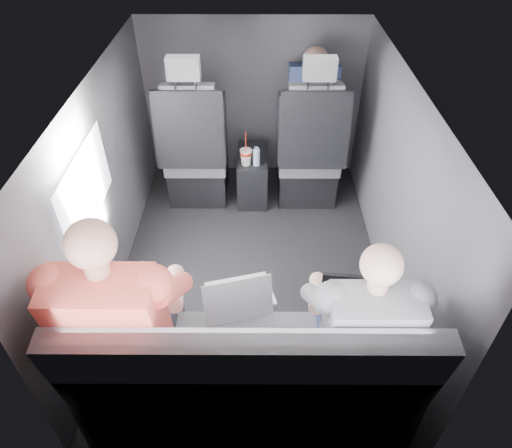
{
  "coord_description": "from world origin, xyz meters",
  "views": [
    {
      "loc": [
        0.04,
        -2.3,
        2.33
      ],
      "look_at": [
        0.03,
        -0.05,
        0.44
      ],
      "focal_mm": 32.0,
      "sensor_mm": 36.0,
      "label": 1
    }
  ],
  "objects_px": {
    "water_bottle": "(256,157)",
    "passenger_front_right": "(312,103)",
    "laptop_white": "(121,292)",
    "laptop_black": "(351,294)",
    "soda_cup": "(246,156)",
    "front_seat_left": "(196,157)",
    "passenger_rear_left": "(124,316)",
    "passenger_rear_right": "(359,323)",
    "laptop_silver": "(239,296)",
    "front_seat_right": "(309,157)",
    "center_console": "(253,175)",
    "rear_bench": "(248,377)"
  },
  "relations": [
    {
      "from": "soda_cup",
      "to": "laptop_silver",
      "type": "bearing_deg",
      "value": -89.85
    },
    {
      "from": "laptop_white",
      "to": "laptop_black",
      "type": "distance_m",
      "value": 1.13
    },
    {
      "from": "center_console",
      "to": "laptop_white",
      "type": "xyz_separation_m",
      "value": [
        -0.63,
        -1.68,
        0.44
      ]
    },
    {
      "from": "rear_bench",
      "to": "passenger_rear_left",
      "type": "height_order",
      "value": "passenger_rear_left"
    },
    {
      "from": "center_console",
      "to": "laptop_black",
      "type": "relative_size",
      "value": 1.37
    },
    {
      "from": "front_seat_left",
      "to": "laptop_silver",
      "type": "bearing_deg",
      "value": -76.3
    },
    {
      "from": "front_seat_left",
      "to": "laptop_silver",
      "type": "relative_size",
      "value": 3.42
    },
    {
      "from": "front_seat_left",
      "to": "passenger_rear_left",
      "type": "relative_size",
      "value": 0.97
    },
    {
      "from": "laptop_silver",
      "to": "passenger_rear_left",
      "type": "relative_size",
      "value": 0.28
    },
    {
      "from": "laptop_white",
      "to": "laptop_silver",
      "type": "bearing_deg",
      "value": -2.14
    },
    {
      "from": "front_seat_right",
      "to": "center_console",
      "type": "xyz_separation_m",
      "value": [
        -0.45,
        0.04,
        -0.2
      ]
    },
    {
      "from": "laptop_black",
      "to": "passenger_rear_right",
      "type": "xyz_separation_m",
      "value": [
        0.01,
        -0.16,
        -0.02
      ]
    },
    {
      "from": "passenger_rear_right",
      "to": "passenger_rear_left",
      "type": "bearing_deg",
      "value": -179.9
    },
    {
      "from": "passenger_rear_right",
      "to": "front_seat_right",
      "type": "bearing_deg",
      "value": 92.06
    },
    {
      "from": "laptop_white",
      "to": "laptop_black",
      "type": "bearing_deg",
      "value": -0.16
    },
    {
      "from": "front_seat_left",
      "to": "passenger_front_right",
      "type": "bearing_deg",
      "value": 15.63
    },
    {
      "from": "front_seat_right",
      "to": "soda_cup",
      "type": "relative_size",
      "value": 4.53
    },
    {
      "from": "laptop_white",
      "to": "laptop_black",
      "type": "relative_size",
      "value": 1.33
    },
    {
      "from": "water_bottle",
      "to": "passenger_front_right",
      "type": "height_order",
      "value": "passenger_front_right"
    },
    {
      "from": "soda_cup",
      "to": "passenger_front_right",
      "type": "distance_m",
      "value": 0.69
    },
    {
      "from": "front_seat_right",
      "to": "passenger_rear_left",
      "type": "relative_size",
      "value": 0.97
    },
    {
      "from": "soda_cup",
      "to": "water_bottle",
      "type": "distance_m",
      "value": 0.08
    },
    {
      "from": "front_seat_left",
      "to": "soda_cup",
      "type": "bearing_deg",
      "value": -14.96
    },
    {
      "from": "water_bottle",
      "to": "passenger_front_right",
      "type": "distance_m",
      "value": 0.64
    },
    {
      "from": "passenger_rear_left",
      "to": "passenger_rear_right",
      "type": "distance_m",
      "value": 1.08
    },
    {
      "from": "front_seat_left",
      "to": "water_bottle",
      "type": "height_order",
      "value": "front_seat_left"
    },
    {
      "from": "laptop_black",
      "to": "water_bottle",
      "type": "bearing_deg",
      "value": 107.04
    },
    {
      "from": "soda_cup",
      "to": "laptop_black",
      "type": "xyz_separation_m",
      "value": [
        0.55,
        -1.54,
        0.16
      ]
    },
    {
      "from": "front_seat_right",
      "to": "center_console",
      "type": "height_order",
      "value": "front_seat_right"
    },
    {
      "from": "center_console",
      "to": "laptop_silver",
      "type": "bearing_deg",
      "value": -91.5
    },
    {
      "from": "center_console",
      "to": "laptop_silver",
      "type": "xyz_separation_m",
      "value": [
        -0.04,
        -1.7,
        0.43
      ]
    },
    {
      "from": "water_bottle",
      "to": "laptop_silver",
      "type": "distance_m",
      "value": 1.56
    },
    {
      "from": "front_seat_right",
      "to": "passenger_rear_right",
      "type": "relative_size",
      "value": 1.07
    },
    {
      "from": "laptop_black",
      "to": "front_seat_left",
      "type": "bearing_deg",
      "value": 120.07
    },
    {
      "from": "rear_bench",
      "to": "laptop_white",
      "type": "relative_size",
      "value": 3.43
    },
    {
      "from": "passenger_rear_right",
      "to": "rear_bench",
      "type": "bearing_deg",
      "value": -169.45
    },
    {
      "from": "passenger_front_right",
      "to": "laptop_black",
      "type": "bearing_deg",
      "value": -89.11
    },
    {
      "from": "front_seat_left",
      "to": "passenger_rear_right",
      "type": "relative_size",
      "value": 1.07
    },
    {
      "from": "soda_cup",
      "to": "passenger_front_right",
      "type": "bearing_deg",
      "value": 35.03
    },
    {
      "from": "front_seat_right",
      "to": "laptop_silver",
      "type": "relative_size",
      "value": 3.42
    },
    {
      "from": "passenger_rear_left",
      "to": "passenger_rear_right",
      "type": "height_order",
      "value": "passenger_rear_left"
    },
    {
      "from": "laptop_white",
      "to": "passenger_rear_right",
      "type": "relative_size",
      "value": 0.4
    },
    {
      "from": "front_seat_right",
      "to": "laptop_black",
      "type": "xyz_separation_m",
      "value": [
        0.05,
        -1.64,
        0.23
      ]
    },
    {
      "from": "rear_bench",
      "to": "front_seat_right",
      "type": "bearing_deg",
      "value": 76.69
    },
    {
      "from": "soda_cup",
      "to": "laptop_black",
      "type": "bearing_deg",
      "value": -70.29
    },
    {
      "from": "water_bottle",
      "to": "passenger_front_right",
      "type": "bearing_deg",
      "value": 40.2
    },
    {
      "from": "passenger_rear_right",
      "to": "front_seat_left",
      "type": "bearing_deg",
      "value": 118.12
    },
    {
      "from": "laptop_black",
      "to": "passenger_rear_left",
      "type": "distance_m",
      "value": 1.08
    },
    {
      "from": "front_seat_right",
      "to": "laptop_black",
      "type": "height_order",
      "value": "front_seat_right"
    },
    {
      "from": "front_seat_left",
      "to": "center_console",
      "type": "bearing_deg",
      "value": 5.07
    }
  ]
}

